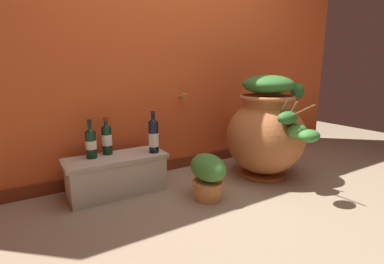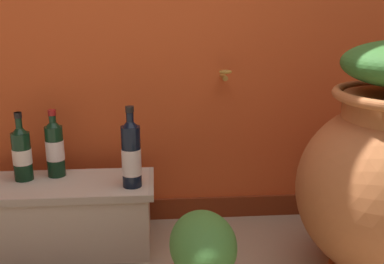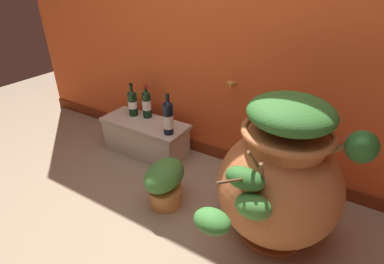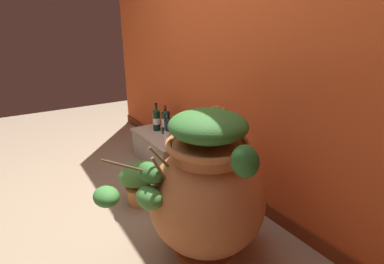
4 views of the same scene
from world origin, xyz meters
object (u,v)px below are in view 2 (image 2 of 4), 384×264
wine_bottle_right (131,153)px  potted_shrub (203,259)px  wine_bottle_left (22,151)px  wine_bottle_middle (55,147)px

wine_bottle_right → potted_shrub: bearing=-58.3°
wine_bottle_left → wine_bottle_right: bearing=-13.5°
wine_bottle_left → wine_bottle_right: size_ratio=0.88×
wine_bottle_right → potted_shrub: 0.55m
potted_shrub → wine_bottle_right: bearing=121.7°
wine_bottle_middle → potted_shrub: wine_bottle_middle is taller
wine_bottle_left → wine_bottle_right: (0.47, -0.11, 0.02)m
wine_bottle_left → wine_bottle_right: wine_bottle_right is taller
wine_bottle_middle → wine_bottle_left: bearing=-164.8°
wine_bottle_left → potted_shrub: 0.93m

